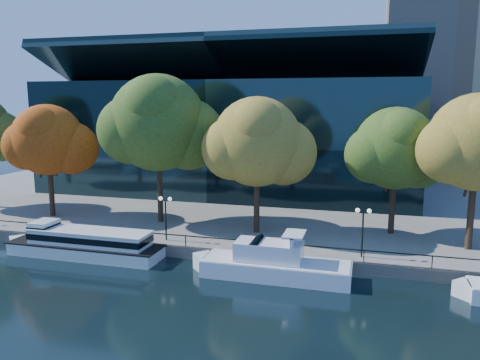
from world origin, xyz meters
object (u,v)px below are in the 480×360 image
(cruiser_near, at_px, (270,263))
(tree_4, at_px, (397,150))
(lamp_1, at_px, (165,208))
(lamp_2, at_px, (363,221))
(tree_1, at_px, (49,141))
(tree_2, at_px, (160,125))
(tree_5, at_px, (479,144))
(tree_3, at_px, (259,144))
(tour_boat, at_px, (82,242))

(cruiser_near, distance_m, tree_4, 16.97)
(lamp_1, bearing_deg, lamp_2, 0.00)
(lamp_1, height_order, lamp_2, same)
(tree_1, distance_m, lamp_2, 33.83)
(tree_4, bearing_deg, lamp_2, -109.18)
(lamp_1, bearing_deg, tree_2, 117.80)
(tree_4, relative_size, tree_5, 0.91)
(cruiser_near, height_order, tree_2, tree_2)
(cruiser_near, distance_m, tree_5, 19.88)
(cruiser_near, height_order, tree_5, tree_5)
(cruiser_near, xyz_separation_m, lamp_2, (6.82, 3.80, 2.84))
(lamp_1, bearing_deg, tree_1, 161.83)
(lamp_1, relative_size, lamp_2, 1.00)
(tree_5, relative_size, lamp_1, 3.27)
(lamp_2, bearing_deg, cruiser_near, -150.85)
(tree_3, distance_m, lamp_1, 10.44)
(tree_1, height_order, tree_3, tree_3)
(tour_boat, distance_m, tree_4, 29.80)
(cruiser_near, relative_size, tree_2, 0.83)
(tree_1, height_order, tree_2, tree_2)
(tree_1, bearing_deg, tree_4, 4.23)
(tree_2, relative_size, tree_4, 1.27)
(tree_1, relative_size, tree_3, 0.94)
(tree_5, bearing_deg, tree_1, 179.10)
(tree_4, bearing_deg, tree_5, -28.05)
(tree_2, bearing_deg, lamp_2, -16.33)
(cruiser_near, height_order, lamp_2, lamp_2)
(tree_5, bearing_deg, lamp_2, -153.11)
(tree_5, height_order, lamp_1, tree_5)
(tour_boat, xyz_separation_m, tree_2, (3.47, 9.24, 9.85))
(cruiser_near, xyz_separation_m, tree_3, (-2.92, 8.52, 8.41))
(tree_1, xyz_separation_m, tree_2, (12.67, 0.77, 1.91))
(tree_2, distance_m, tree_4, 23.25)
(tour_boat, bearing_deg, tree_3, 29.59)
(tour_boat, distance_m, lamp_1, 7.87)
(tree_3, bearing_deg, lamp_2, -25.83)
(tour_boat, height_order, lamp_2, lamp_2)
(cruiser_near, height_order, tree_3, tree_3)
(tree_5, xyz_separation_m, lamp_2, (-8.93, -4.53, -5.98))
(tree_2, bearing_deg, cruiser_near, -35.81)
(tree_1, xyz_separation_m, lamp_2, (33.02, -5.19, -5.20))
(tree_5, xyz_separation_m, lamp_1, (-26.14, -4.53, -5.98))
(tree_2, bearing_deg, tree_4, 4.64)
(lamp_2, bearing_deg, tree_3, 154.17)
(cruiser_near, relative_size, tree_1, 1.04)
(cruiser_near, bearing_deg, tree_1, 161.06)
(tree_2, bearing_deg, tree_1, -176.52)
(cruiser_near, relative_size, lamp_1, 3.14)
(tree_3, height_order, lamp_2, tree_3)
(tree_1, bearing_deg, tree_5, -0.90)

